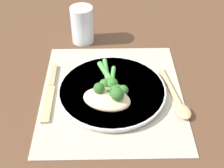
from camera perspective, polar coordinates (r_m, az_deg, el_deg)
name	(u,v)px	position (r m, az deg, el deg)	size (l,w,h in m)	color
ground_plane	(112,94)	(0.77, 0.00, -1.85)	(3.00, 3.00, 0.00)	brown
placemat	(112,93)	(0.77, 0.00, -1.74)	(0.39, 0.34, 0.00)	#B2A893
plate	(112,90)	(0.76, 0.00, -1.18)	(0.26, 0.26, 0.01)	white
chicken_fillet	(107,99)	(0.71, -0.96, -2.79)	(0.10, 0.13, 0.03)	beige
pesto_dollop_primary	(99,88)	(0.70, -2.37, -0.79)	(0.03, 0.03, 0.03)	#336628
pesto_dollop_secondary	(118,94)	(0.69, 1.02, -1.90)	(0.03, 0.03, 0.03)	#336628
broccoli_stalk_left	(109,94)	(0.72, -0.56, -1.93)	(0.14, 0.05, 0.03)	#51A847
broccoli_stalk_right	(115,87)	(0.74, 0.58, -0.49)	(0.14, 0.08, 0.03)	#51A847
broccoli_stalk_front	(108,82)	(0.76, -0.65, 0.42)	(0.12, 0.05, 0.03)	#51A847
knife	(50,90)	(0.78, -11.21, -1.13)	(0.21, 0.02, 0.01)	tan
spoon	(180,105)	(0.75, 12.25, -3.69)	(0.19, 0.06, 0.01)	tan
water_glass	(82,25)	(0.93, -5.47, 10.73)	(0.07, 0.07, 0.11)	silver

